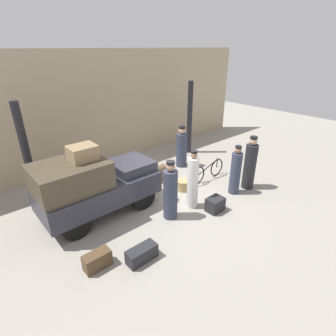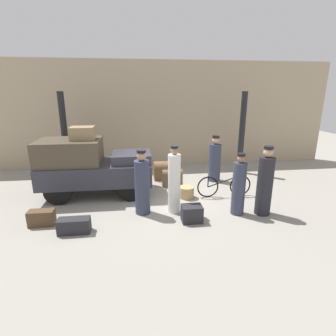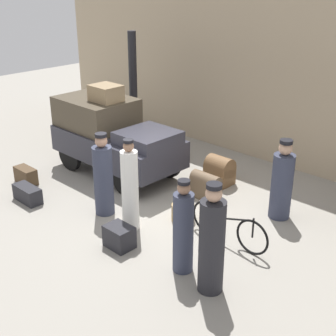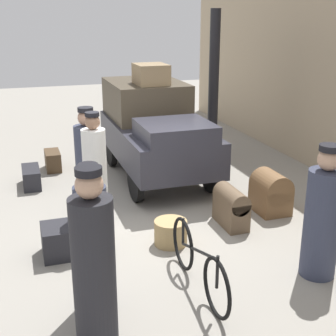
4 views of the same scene
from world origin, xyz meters
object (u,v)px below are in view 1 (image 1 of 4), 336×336
porter_with_bicycle (182,149)px  trunk_umber_medium (157,173)px  porter_standing_middle (236,172)px  conductor_in_dark_uniform (193,182)px  porter_lifting_near_truck (170,193)px  trunk_on_truck_roof (83,153)px  truck (93,185)px  wicker_basket (183,185)px  trunk_large_brown (142,254)px  suitcase_black_upright (97,260)px  trunk_wicker_pale (215,204)px  trunk_barrel_dark (137,168)px  bicycle (207,171)px  porter_carrying_trunk (250,165)px

porter_with_bicycle → trunk_umber_medium: 1.76m
porter_standing_middle → conductor_in_dark_uniform: 1.73m
porter_lifting_near_truck → conductor_in_dark_uniform: conductor_in_dark_uniform is taller
porter_with_bicycle → trunk_on_truck_roof: 4.72m
truck → wicker_basket: truck is taller
wicker_basket → trunk_large_brown: bearing=-149.9°
porter_lifting_near_truck → trunk_large_brown: porter_lifting_near_truck is taller
conductor_in_dark_uniform → trunk_umber_medium: conductor_in_dark_uniform is taller
conductor_in_dark_uniform → trunk_on_truck_roof: bearing=148.4°
porter_lifting_near_truck → trunk_large_brown: 1.96m
wicker_basket → porter_standing_middle: bearing=-47.9°
suitcase_black_upright → wicker_basket: bearing=18.2°
porter_standing_middle → trunk_on_truck_roof: trunk_on_truck_roof is taller
trunk_wicker_pale → trunk_on_truck_roof: bearing=143.2°
porter_with_bicycle → trunk_large_brown: (-4.40, -3.27, -0.59)m
wicker_basket → trunk_barrel_dark: trunk_barrel_dark is taller
porter_standing_middle → trunk_on_truck_roof: bearing=155.8°
truck → trunk_large_brown: 2.54m
trunk_wicker_pale → trunk_on_truck_roof: (-2.96, 2.21, 1.79)m
porter_lifting_near_truck → trunk_umber_medium: 2.33m
truck → trunk_on_truck_roof: trunk_on_truck_roof is taller
suitcase_black_upright → trunk_on_truck_roof: 2.77m
porter_with_bicycle → suitcase_black_upright: bearing=-152.2°
trunk_barrel_dark → bicycle: bearing=-48.3°
porter_lifting_near_truck → trunk_wicker_pale: 1.52m
trunk_on_truck_roof → bicycle: bearing=-9.2°
wicker_basket → suitcase_black_upright: bearing=-161.8°
wicker_basket → porter_standing_middle: porter_standing_middle is taller
porter_with_bicycle → porter_carrying_trunk: bearing=-80.3°
trunk_large_brown → trunk_umber_medium: bearing=46.0°
wicker_basket → trunk_wicker_pale: trunk_wicker_pale is taller
porter_carrying_trunk → porter_with_bicycle: size_ratio=1.11×
porter_with_bicycle → trunk_barrel_dark: porter_with_bicycle is taller
trunk_large_brown → trunk_barrel_dark: 4.45m
porter_standing_middle → trunk_large_brown: size_ratio=2.28×
truck → porter_lifting_near_truck: size_ratio=1.92×
bicycle → trunk_barrel_dark: bicycle is taller
porter_with_bicycle → conductor_in_dark_uniform: (-1.89, -2.44, 0.10)m
wicker_basket → porter_lifting_near_truck: bearing=-146.9°
conductor_in_dark_uniform → trunk_large_brown: conductor_in_dark_uniform is taller
porter_with_bicycle → trunk_large_brown: 5.51m
wicker_basket → porter_with_bicycle: bearing=48.0°
wicker_basket → trunk_large_brown: trunk_large_brown is taller
trunk_umber_medium → porter_standing_middle: bearing=-58.4°
wicker_basket → trunk_barrel_dark: 2.02m
trunk_large_brown → trunk_barrel_dark: (2.48, 3.70, 0.16)m
trunk_on_truck_roof → trunk_wicker_pale: bearing=-36.8°
porter_standing_middle → conductor_in_dark_uniform: conductor_in_dark_uniform is taller
truck → bicycle: truck is taller
porter_standing_middle → suitcase_black_upright: 5.12m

